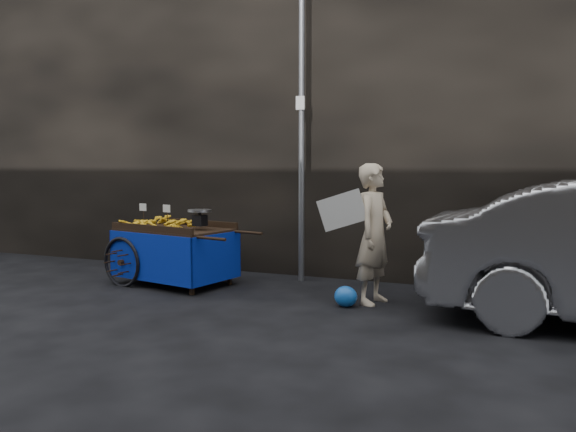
% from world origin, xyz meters
% --- Properties ---
extents(ground, '(80.00, 80.00, 0.00)m').
position_xyz_m(ground, '(0.00, 0.00, 0.00)').
color(ground, black).
rests_on(ground, ground).
extents(building_wall, '(13.50, 2.00, 5.00)m').
position_xyz_m(building_wall, '(0.39, 2.60, 2.50)').
color(building_wall, black).
rests_on(building_wall, ground).
extents(street_pole, '(0.12, 0.10, 4.00)m').
position_xyz_m(street_pole, '(0.30, 1.30, 2.01)').
color(street_pole, slate).
rests_on(street_pole, ground).
extents(banana_cart, '(2.13, 1.26, 1.08)m').
position_xyz_m(banana_cart, '(-1.21, 0.46, 0.67)').
color(banana_cart, black).
rests_on(banana_cart, ground).
extents(vendor, '(0.86, 0.65, 1.59)m').
position_xyz_m(vendor, '(1.52, 0.40, 0.80)').
color(vendor, '#C0AC8F').
rests_on(vendor, ground).
extents(plastic_bag, '(0.26, 0.21, 0.23)m').
position_xyz_m(plastic_bag, '(1.28, 0.12, 0.12)').
color(plastic_bag, blue).
rests_on(plastic_bag, ground).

